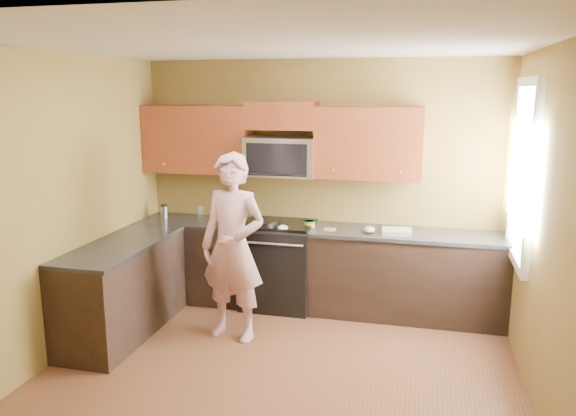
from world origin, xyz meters
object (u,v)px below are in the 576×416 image
(woman, at_px, (233,247))
(butter_tub, at_px, (309,227))
(frying_pan, at_px, (265,226))
(travel_mug, at_px, (165,219))
(stove, at_px, (279,264))
(microwave, at_px, (281,176))

(woman, bearing_deg, butter_tub, 68.02)
(frying_pan, distance_m, travel_mug, 1.26)
(travel_mug, bearing_deg, stove, 0.14)
(microwave, xyz_separation_m, woman, (-0.21, -1.02, -0.55))
(stove, bearing_deg, microwave, 90.00)
(microwave, bearing_deg, butter_tub, -19.15)
(stove, height_order, travel_mug, travel_mug)
(woman, relative_size, butter_tub, 14.97)
(microwave, height_order, frying_pan, microwave)
(stove, xyz_separation_m, woman, (-0.21, -0.89, 0.43))
(stove, distance_m, frying_pan, 0.52)
(butter_tub, xyz_separation_m, travel_mug, (-1.70, -0.01, 0.00))
(woman, distance_m, frying_pan, 0.71)
(microwave, bearing_deg, stove, -90.00)
(frying_pan, bearing_deg, butter_tub, 41.88)
(woman, height_order, travel_mug, woman)
(frying_pan, bearing_deg, microwave, 90.54)
(woman, bearing_deg, microwave, 88.11)
(stove, xyz_separation_m, frying_pan, (-0.10, -0.19, 0.47))
(frying_pan, height_order, travel_mug, travel_mug)
(microwave, bearing_deg, woman, -101.81)
(butter_tub, bearing_deg, travel_mug, -179.72)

